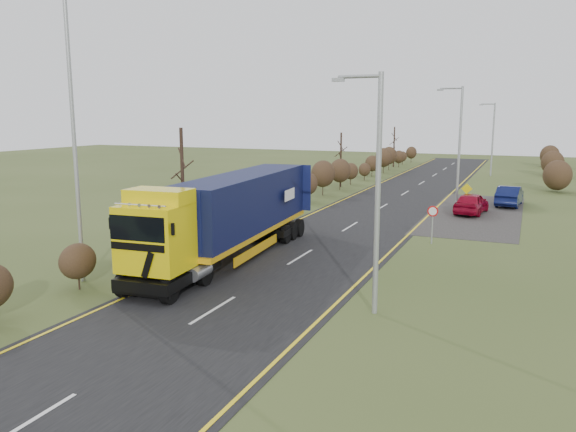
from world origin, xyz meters
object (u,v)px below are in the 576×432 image
Objects in this scene: car_red_hatchback at (471,203)px; car_blue_sedan at (509,196)px; speed_sign at (433,218)px; lorry at (232,212)px; streetlight_near at (375,185)px.

car_blue_sedan is (2.26, 4.74, 0.01)m from car_red_hatchback.
lorry is at bearing -139.39° from speed_sign.
speed_sign reaches higher than car_red_hatchback.
car_red_hatchback is 5.25m from car_blue_sedan.
speed_sign is (-3.24, -15.00, 0.65)m from car_blue_sedan.
car_red_hatchback is 10.33m from speed_sign.
lorry reaches higher than car_blue_sedan.
streetlight_near is (-3.40, -26.40, 3.66)m from car_blue_sedan.
speed_sign is (0.16, 11.40, -3.02)m from streetlight_near.
lorry reaches higher than car_red_hatchback.
lorry is 19.47m from car_red_hatchback.
lorry is 1.80× the size of streetlight_near.
streetlight_near reaches higher than lorry.
streetlight_near reaches higher than speed_sign.
car_red_hatchback is 0.96× the size of car_blue_sedan.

